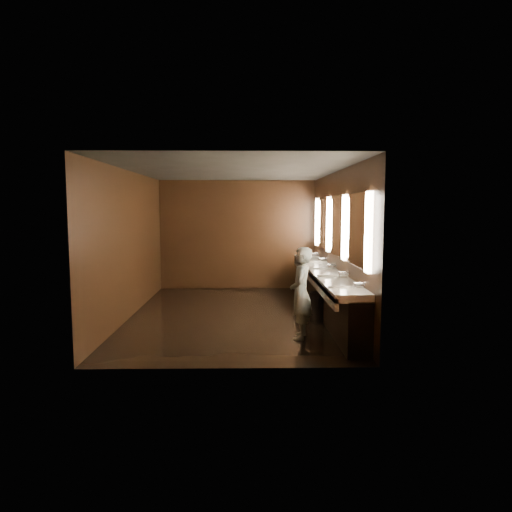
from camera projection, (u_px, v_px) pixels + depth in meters
The scene contains 10 objects.
floor at pixel (234, 315), 8.95m from camera, with size 6.00×6.00×0.00m, color black.
ceiling at pixel (234, 171), 8.66m from camera, with size 4.00×6.00×0.02m, color #2D2D2B.
wall_back at pixel (238, 235), 11.79m from camera, with size 4.00×0.02×2.80m, color black.
wall_front at pixel (227, 262), 5.82m from camera, with size 4.00×0.02×2.80m, color black.
wall_left at pixel (130, 244), 8.77m from camera, with size 0.02×6.00×2.80m, color black.
wall_right at pixel (337, 244), 8.84m from camera, with size 0.02×6.00×2.80m, color black.
sink_counter at pixel (326, 290), 8.93m from camera, with size 0.55×5.40×1.01m.
mirror_band at pixel (336, 226), 8.80m from camera, with size 0.06×5.03×1.15m.
person at pixel (301, 293), 7.28m from camera, with size 0.54×0.35×1.47m, color #92C1DA.
trash_bin at pixel (319, 307), 8.43m from camera, with size 0.35×0.35×0.54m, color black.
Camera 1 is at (0.27, -8.79, 2.09)m, focal length 32.00 mm.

